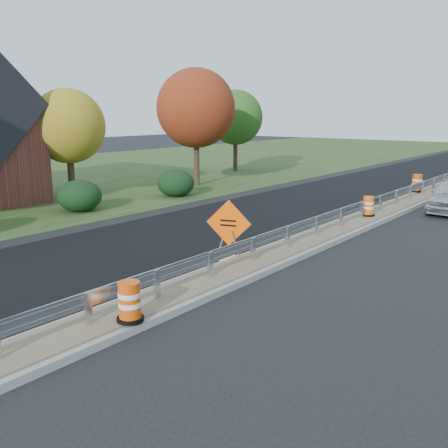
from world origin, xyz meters
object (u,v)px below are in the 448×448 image
Objects in this scene: barrel_median_near at (130,302)px; barrel_median_mid at (368,207)px; caution_sign at (229,247)px; barrel_median_far at (417,183)px.

barrel_median_near is 1.03× the size of barrel_median_mid.
caution_sign is 2.04× the size of barrel_median_far.
barrel_median_mid is 8.15m from barrel_median_far.
barrel_median_near is 13.90m from barrel_median_mid.
barrel_median_mid is (0.92, 8.61, 0.13)m from caution_sign.
barrel_median_mid is at bearing 92.17° from barrel_median_near.
barrel_median_far is at bearing 92.86° from barrel_median_near.
barrel_median_mid is at bearing 63.30° from caution_sign.
barrel_median_far is at bearing 68.22° from caution_sign.
barrel_median_near is at bearing -87.83° from barrel_median_mid.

